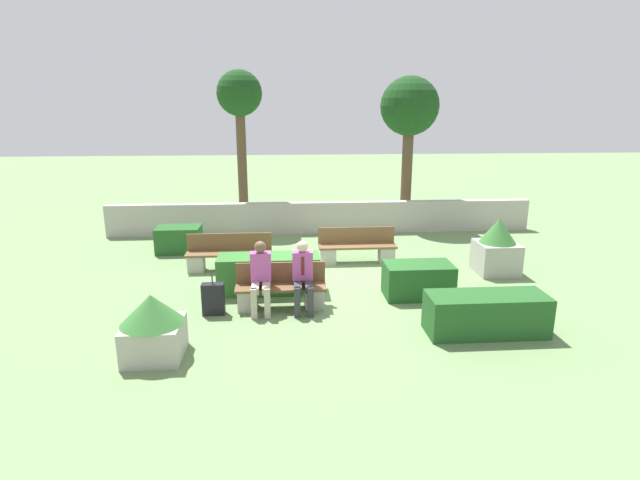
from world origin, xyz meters
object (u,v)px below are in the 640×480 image
bench_left_side (357,249)px  person_seated_man (303,273)px  bench_right_side (229,257)px  planter_corner_right (497,247)px  person_seated_woman (261,274)px  tree_leftmost (240,102)px  planter_corner_left (153,325)px  suitcase (213,299)px  tree_center_left (409,110)px  bench_front (281,292)px

bench_left_side → person_seated_man: (-1.45, -2.88, 0.40)m
bench_right_side → bench_left_side: bearing=-2.1°
bench_left_side → planter_corner_right: planter_corner_right is taller
person_seated_woman → tree_leftmost: 7.64m
person_seated_man → tree_leftmost: 7.77m
bench_left_side → tree_leftmost: (-3.05, 4.04, 3.54)m
bench_left_side → person_seated_woman: size_ratio=1.43×
planter_corner_left → suitcase: size_ratio=1.28×
bench_right_side → suitcase: bench_right_side is taller
tree_center_left → bench_right_side: bearing=-140.3°
tree_leftmost → tree_center_left: bearing=-1.2°
bench_front → person_seated_man: person_seated_man is taller
person_seated_man → planter_corner_right: (4.51, 1.84, -0.11)m
bench_front → tree_center_left: bearing=59.1°
person_seated_man → planter_corner_left: bearing=-144.2°
bench_right_side → tree_leftmost: size_ratio=0.41×
bench_right_side → tree_leftmost: 5.67m
person_seated_man → bench_front: bearing=161.7°
bench_right_side → person_seated_man: (1.63, -2.49, 0.39)m
tree_leftmost → tree_center_left: size_ratio=1.03×
bench_left_side → person_seated_woman: (-2.23, -2.88, 0.41)m
bench_front → bench_right_side: same height
bench_front → bench_right_side: 2.65m
person_seated_woman → planter_corner_right: person_seated_woman is taller
suitcase → tree_leftmost: size_ratio=0.17×
person_seated_man → tree_leftmost: bearing=103.1°
bench_front → person_seated_man: (0.42, -0.14, 0.41)m
bench_right_side → person_seated_woman: person_seated_woman is taller
person_seated_woman → tree_leftmost: tree_leftmost is taller
bench_right_side → planter_corner_right: (6.14, -0.65, 0.29)m
person_seated_woman → planter_corner_right: bearing=19.2°
tree_leftmost → person_seated_woman: bearing=-83.2°
person_seated_man → tree_leftmost: (-1.61, 6.92, 3.14)m
bench_left_side → planter_corner_left: (-3.79, -4.57, 0.21)m
person_seated_man → person_seated_woman: size_ratio=0.99×
bench_left_side → tree_center_left: bearing=63.8°
planter_corner_right → suitcase: size_ratio=1.61×
bench_left_side → planter_corner_left: size_ratio=1.87×
planter_corner_right → suitcase: (-6.16, -1.94, -0.31)m
bench_front → person_seated_man: bearing=-18.3°
bench_right_side → person_seated_man: bearing=-66.1°
bench_left_side → tree_leftmost: bearing=129.4°
bench_right_side → tree_leftmost: (0.02, 4.43, 3.53)m
tree_leftmost → suitcase: bearing=-90.4°
person_seated_woman → planter_corner_left: size_ratio=1.31×
person_seated_man → person_seated_woman: (-0.78, 0.00, 0.01)m
bench_left_side → planter_corner_left: bearing=-127.4°
person_seated_woman → tree_center_left: bearing=57.4°
tree_center_left → planter_corner_right: bearing=-79.4°
planter_corner_left → planter_corner_right: bearing=27.2°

